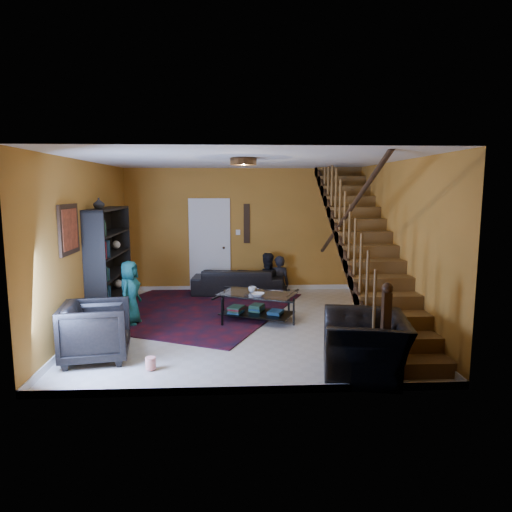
{
  "coord_description": "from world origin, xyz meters",
  "views": [
    {
      "loc": [
        -0.15,
        -7.7,
        2.34
      ],
      "look_at": [
        0.25,
        0.4,
        1.14
      ],
      "focal_mm": 32.0,
      "sensor_mm": 36.0,
      "label": 1
    }
  ],
  "objects_px": {
    "armchair_left": "(96,331)",
    "bookshelf": "(110,265)",
    "coffee_table": "(257,304)",
    "armchair_right": "(365,346)",
    "sofa": "(238,281)"
  },
  "relations": [
    {
      "from": "sofa",
      "to": "armchair_left",
      "type": "relative_size",
      "value": 2.24
    },
    {
      "from": "sofa",
      "to": "armchair_right",
      "type": "xyz_separation_m",
      "value": [
        1.56,
        -4.55,
        0.09
      ]
    },
    {
      "from": "armchair_left",
      "to": "bookshelf",
      "type": "bearing_deg",
      "value": 0.24
    },
    {
      "from": "armchair_left",
      "to": "armchair_right",
      "type": "relative_size",
      "value": 0.76
    },
    {
      "from": "sofa",
      "to": "armchair_right",
      "type": "relative_size",
      "value": 1.71
    },
    {
      "from": "sofa",
      "to": "coffee_table",
      "type": "relative_size",
      "value": 1.34
    },
    {
      "from": "sofa",
      "to": "bookshelf",
      "type": "bearing_deg",
      "value": 41.21
    },
    {
      "from": "bookshelf",
      "to": "coffee_table",
      "type": "xyz_separation_m",
      "value": [
        2.66,
        -0.36,
        -0.68
      ]
    },
    {
      "from": "armchair_right",
      "to": "coffee_table",
      "type": "relative_size",
      "value": 0.78
    },
    {
      "from": "armchair_left",
      "to": "armchair_right",
      "type": "height_order",
      "value": "armchair_left"
    },
    {
      "from": "sofa",
      "to": "armchair_right",
      "type": "height_order",
      "value": "armchair_right"
    },
    {
      "from": "armchair_left",
      "to": "armchair_right",
      "type": "xyz_separation_m",
      "value": [
        3.55,
        -0.69,
        -0.03
      ]
    },
    {
      "from": "bookshelf",
      "to": "sofa",
      "type": "height_order",
      "value": "bookshelf"
    },
    {
      "from": "bookshelf",
      "to": "armchair_right",
      "type": "bearing_deg",
      "value": -36.12
    },
    {
      "from": "armchair_left",
      "to": "armchair_right",
      "type": "distance_m",
      "value": 3.62
    }
  ]
}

